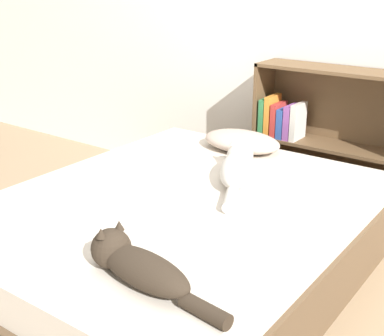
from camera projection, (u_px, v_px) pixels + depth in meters
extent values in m
plane|color=#997F60|center=(175.00, 286.00, 2.58)|extent=(8.00, 8.00, 0.00)
cube|color=white|center=(313.00, 3.00, 3.17)|extent=(8.00, 0.06, 2.50)
cube|color=brown|center=(174.00, 259.00, 2.52)|extent=(1.46, 1.87, 0.31)
cube|color=beige|center=(174.00, 214.00, 2.44)|extent=(1.41, 1.82, 0.16)
ellipsoid|color=#B29E8E|center=(242.00, 141.00, 3.03)|extent=(0.46, 0.29, 0.11)
ellipsoid|color=beige|center=(237.00, 169.00, 2.58)|extent=(0.34, 0.46, 0.12)
sphere|color=beige|center=(240.00, 156.00, 2.75)|extent=(0.14, 0.14, 0.14)
cone|color=beige|center=(233.00, 142.00, 2.73)|extent=(0.04, 0.04, 0.03)
cone|color=beige|center=(248.00, 143.00, 2.72)|extent=(0.04, 0.04, 0.03)
cylinder|color=beige|center=(231.00, 199.00, 2.32)|extent=(0.14, 0.20, 0.06)
ellipsoid|color=#33281E|center=(144.00, 270.00, 1.72)|extent=(0.40, 0.19, 0.11)
sphere|color=#33281E|center=(111.00, 248.00, 1.82)|extent=(0.14, 0.14, 0.14)
cone|color=#33281E|center=(101.00, 233.00, 1.77)|extent=(0.04, 0.04, 0.03)
cone|color=#33281E|center=(119.00, 225.00, 1.83)|extent=(0.04, 0.04, 0.03)
cylinder|color=#33281E|center=(205.00, 311.00, 1.57)|extent=(0.18, 0.07, 0.05)
cube|color=brown|center=(263.00, 132.00, 3.43)|extent=(0.02, 0.26, 0.91)
cube|color=brown|center=(326.00, 214.00, 3.32)|extent=(0.96, 0.26, 0.02)
cube|color=brown|center=(340.00, 70.00, 3.01)|extent=(0.96, 0.26, 0.02)
cube|color=brown|center=(332.00, 145.00, 3.17)|extent=(0.92, 0.26, 0.02)
cube|color=brown|center=(340.00, 141.00, 3.26)|extent=(0.96, 0.02, 0.91)
cube|color=#337F47|center=(267.00, 116.00, 3.33)|extent=(0.03, 0.16, 0.23)
cube|color=orange|center=(272.00, 115.00, 3.31)|extent=(0.03, 0.16, 0.25)
cube|color=#B7332D|center=(278.00, 119.00, 3.29)|extent=(0.04, 0.16, 0.21)
cube|color=#2D519E|center=(285.00, 122.00, 3.27)|extent=(0.04, 0.16, 0.18)
cube|color=#8C4C99|center=(291.00, 122.00, 3.24)|extent=(0.04, 0.16, 0.21)
cube|color=beige|center=(298.00, 122.00, 3.21)|extent=(0.04, 0.16, 0.22)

